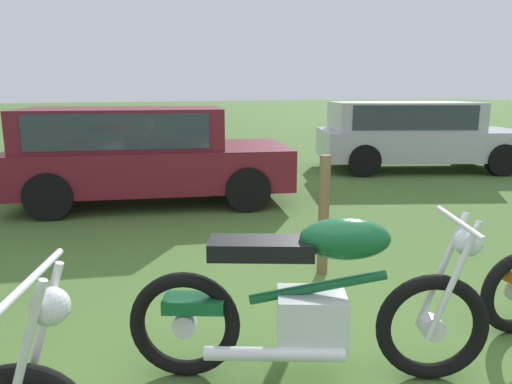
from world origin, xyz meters
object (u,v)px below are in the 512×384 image
motorcycle_green (313,301)px  car_silver (411,131)px  car_burgundy (139,148)px  fence_post_wooden (324,216)px

motorcycle_green → car_silver: (5.69, 5.76, 0.34)m
car_burgundy → car_silver: 5.87m
car_burgundy → car_silver: (5.82, 0.75, -0.00)m
motorcycle_green → car_silver: bearing=69.9°
fence_post_wooden → car_silver: bearing=42.4°
motorcycle_green → car_burgundy: (-0.13, 5.01, 0.34)m
motorcycle_green → car_silver: size_ratio=0.44×
car_silver → fence_post_wooden: car_silver is taller
fence_post_wooden → motorcycle_green: bearing=-123.2°
car_silver → fence_post_wooden: 6.46m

